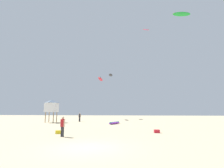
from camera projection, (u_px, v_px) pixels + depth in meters
name	position (u px, v px, depth m)	size (l,w,h in m)	color
ground_plane	(87.00, 148.00, 10.61)	(120.00, 120.00, 0.00)	beige
person_foreground	(63.00, 125.00, 15.04)	(0.50, 0.39, 1.74)	#2D2D33
person_midground	(80.00, 116.00, 33.74)	(0.53, 0.39, 1.71)	#2D2D33
kite_grounded_near	(114.00, 123.00, 28.13)	(2.18, 3.09, 0.36)	purple
lifeguard_tower	(52.00, 106.00, 32.12)	(2.30, 2.30, 4.15)	#8C704C
cooler_box	(157.00, 131.00, 17.43)	(0.56, 0.36, 0.32)	red
gear_bag	(59.00, 132.00, 16.83)	(0.56, 0.36, 0.32)	yellow
kite_aloft_0	(146.00, 30.00, 55.21)	(2.37, 1.32, 0.36)	#E5598C
kite_aloft_1	(182.00, 14.00, 30.68)	(3.24, 1.24, 0.68)	green
kite_aloft_2	(111.00, 75.00, 48.12)	(1.31, 3.21, 0.65)	#2D2D33
kite_aloft_4	(100.00, 79.00, 44.32)	(1.73, 4.45, 1.00)	red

